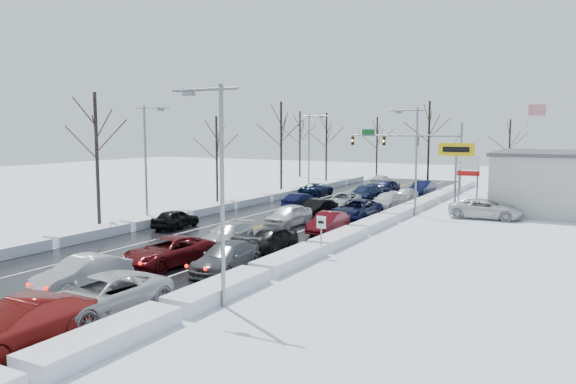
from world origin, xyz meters
The scene contains 45 objects.
ground centered at (0.00, 0.00, 0.00)m, with size 160.00×160.00×0.00m, color white.
road_surface centered at (0.00, 2.00, 0.01)m, with size 14.00×84.00×0.01m, color black.
snow_bank_left centered at (-7.60, 2.00, 0.00)m, with size 1.61×72.00×0.66m, color silver.
snow_bank_right centered at (7.60, 2.00, 0.00)m, with size 1.61×72.00×0.66m, color silver.
traffic_signal_mast centered at (3.45, 27.99, 5.48)m, with size 13.28×0.39×8.00m.
tires_plus_sign centered at (10.50, 15.99, 4.99)m, with size 3.20×0.34×6.00m.
used_vehicles_sign centered at (10.50, 22.00, 3.32)m, with size 2.20×0.22×4.65m.
speed_limit_sign centered at (8.20, -8.00, 1.63)m, with size 0.55×0.09×2.35m.
flagpole centered at (15.17, 30.00, 5.93)m, with size 1.87×1.20×10.00m.
streetlight_se centered at (8.30, -18.00, 5.31)m, with size 3.20×0.25×9.00m.
streetlight_ne centered at (8.30, 10.00, 5.31)m, with size 3.20×0.25×9.00m.
streetlight_sw centered at (-8.30, -4.00, 5.31)m, with size 3.20×0.25×9.00m.
streetlight_nw centered at (-8.30, 24.00, 5.31)m, with size 3.20×0.25×9.00m.
tree_left_b centered at (-11.50, -6.00, 6.99)m, with size 4.00×4.00×10.00m.
tree_left_c centered at (-10.50, 8.00, 5.94)m, with size 3.40×3.40×8.50m.
tree_left_d centered at (-11.20, 22.00, 7.33)m, with size 4.20×4.20×10.50m.
tree_left_e centered at (-10.80, 34.00, 6.64)m, with size 3.80×3.80×9.50m.
tree_far_a centered at (-18.00, 40.00, 6.99)m, with size 4.00×4.00×10.00m.
tree_far_b centered at (-6.00, 41.00, 6.29)m, with size 3.60×3.60×9.00m.
tree_far_c centered at (2.00, 39.00, 7.68)m, with size 4.40×4.40×11.00m.
tree_far_d centered at (12.00, 40.50, 5.94)m, with size 3.40×3.40×8.50m.
queued_car_1 centered at (1.56, -19.13, 0.00)m, with size 1.60×4.60×1.51m, color #AEB1B6.
queued_car_2 centered at (1.90, -13.67, 0.00)m, with size 2.50×5.43×1.51m, color #4F0A0D.
queued_car_3 centered at (1.75, -7.93, 0.00)m, with size 1.93×4.75×1.38m, color #ABAFB3.
queued_car_4 centered at (1.66, 0.17, 0.00)m, with size 1.91×4.76×1.62m, color silver.
queued_car_5 centered at (1.92, 4.59, 0.00)m, with size 1.61×4.61×1.52m, color black.
queued_car_6 centered at (1.62, 10.76, 0.00)m, with size 2.44×5.28×1.47m, color #A6A9AF.
queued_car_7 centered at (1.61, 16.43, 0.00)m, with size 2.27×5.58×1.62m, color black.
queued_car_8 centered at (1.56, 22.83, 0.00)m, with size 2.01×5.00×1.70m, color black.
queued_car_9 centered at (5.28, -24.90, 0.00)m, with size 1.74×4.99×1.65m, color #530D0B.
queued_car_10 centered at (5.06, -21.23, 0.00)m, with size 2.61×5.67×1.58m, color silver.
queued_car_11 centered at (5.34, -13.27, 0.00)m, with size 2.02×4.97×1.44m, color #444649.
queued_car_12 centered at (5.05, -8.46, 0.00)m, with size 1.77×4.41×1.50m, color black.
queued_car_13 centered at (5.45, -0.94, 0.00)m, with size 1.54×4.43×1.46m, color #4D0A10.
queued_car_14 centered at (5.24, 4.78, 0.00)m, with size 2.81×6.09×1.69m, color black.
queued_car_15 centered at (5.38, 12.04, 0.00)m, with size 2.13×5.23×1.52m, color silver.
queued_car_16 centered at (5.32, 17.80, 0.00)m, with size 1.73×4.29×1.46m, color silver.
queued_car_17 centered at (5.31, 24.04, 0.00)m, with size 1.74×4.98×1.64m, color black.
oncoming_car_0 centered at (-1.66, 8.76, 0.00)m, with size 1.52×4.36×1.44m, color black.
oncoming_car_1 centered at (-5.06, 19.06, 0.00)m, with size 2.27×4.93×1.37m, color black.
oncoming_car_2 centered at (-1.92, 31.44, 0.00)m, with size 2.07×5.10×1.48m, color silver.
oncoming_car_3 centered at (-5.15, -4.64, 0.00)m, with size 1.67×4.15×1.42m, color black.
parked_car_0 centered at (14.06, 10.90, 0.00)m, with size 2.66×5.77×1.60m, color silver.
parked_car_1 centered at (16.87, 15.20, 0.00)m, with size 2.19×5.39×1.57m, color #3B3D3F.
parked_car_2 centered at (15.17, 21.05, 0.00)m, with size 1.92×4.77×1.63m, color black.
Camera 1 is at (21.50, -36.36, 7.20)m, focal length 35.00 mm.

